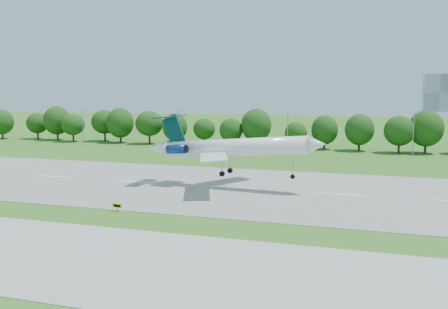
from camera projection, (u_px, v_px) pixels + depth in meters
ground at (324, 233)px, 65.15m from camera, size 600.00×600.00×0.00m
runway at (340, 194)px, 88.78m from camera, size 400.00×45.00×0.08m
taxiway at (303, 283)px, 48.14m from camera, size 400.00×23.00×0.08m
tree_line at (359, 131)px, 151.31m from camera, size 288.40×8.40×10.40m
light_poles at (348, 133)px, 142.59m from camera, size 175.90×0.25×12.19m
airliner at (227, 147)px, 94.28m from camera, size 35.61×25.77×11.40m
taxi_sign_left at (117, 206)px, 76.40m from camera, size 1.75×0.50×1.23m
service_vehicle_a at (200, 148)px, 155.66m from camera, size 3.64×1.35×1.19m
service_vehicle_b at (284, 149)px, 151.79m from camera, size 3.93×1.83×1.30m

